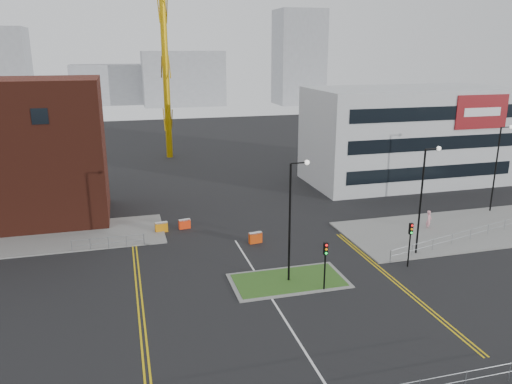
% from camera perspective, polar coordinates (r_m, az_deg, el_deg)
% --- Properties ---
extents(ground, '(200.00, 200.00, 0.00)m').
position_cam_1_polar(ground, '(30.69, 5.09, -16.94)').
color(ground, black).
rests_on(ground, ground).
extents(pavement_left, '(28.00, 8.00, 0.12)m').
position_cam_1_polar(pavement_left, '(50.11, -26.77, -5.11)').
color(pavement_left, slate).
rests_on(pavement_left, ground).
extents(pavement_right, '(24.00, 10.00, 0.12)m').
position_cam_1_polar(pavement_right, '(51.96, 22.87, -3.91)').
color(pavement_right, slate).
rests_on(pavement_right, ground).
extents(island_kerb, '(8.60, 4.60, 0.08)m').
position_cam_1_polar(island_kerb, '(37.81, 3.74, -10.08)').
color(island_kerb, slate).
rests_on(island_kerb, ground).
extents(grass_island, '(8.00, 4.00, 0.12)m').
position_cam_1_polar(grass_island, '(37.80, 3.74, -10.06)').
color(grass_island, '#2B511B').
rests_on(grass_island, ground).
extents(office_block, '(25.00, 12.20, 12.00)m').
position_cam_1_polar(office_block, '(67.04, 16.82, 6.22)').
color(office_block, '#B8BBBD').
rests_on(office_block, ground).
extents(streetlamp_island, '(1.46, 0.36, 9.18)m').
position_cam_1_polar(streetlamp_island, '(35.84, 4.23, -2.30)').
color(streetlamp_island, black).
rests_on(streetlamp_island, ground).
extents(streetlamp_right_near, '(1.46, 0.36, 9.18)m').
position_cam_1_polar(streetlamp_right_near, '(42.85, 18.63, -0.04)').
color(streetlamp_right_near, black).
rests_on(streetlamp_right_near, ground).
extents(streetlamp_right_far, '(1.46, 0.36, 9.18)m').
position_cam_1_polar(streetlamp_right_far, '(57.42, 25.95, 3.12)').
color(streetlamp_right_far, black).
rests_on(streetlamp_right_far, ground).
extents(traffic_light_island, '(0.28, 0.33, 3.65)m').
position_cam_1_polar(traffic_light_island, '(35.72, 7.93, -7.38)').
color(traffic_light_island, black).
rests_on(traffic_light_island, ground).
extents(traffic_light_right, '(0.28, 0.33, 3.65)m').
position_cam_1_polar(traffic_light_right, '(40.94, 17.23, -4.86)').
color(traffic_light_right, black).
rests_on(traffic_light_right, ground).
extents(railing_left, '(6.05, 0.05, 1.10)m').
position_cam_1_polar(railing_left, '(44.99, -16.53, -5.38)').
color(railing_left, gray).
rests_on(railing_left, ground).
extents(railing_right, '(19.05, 5.05, 1.10)m').
position_cam_1_polar(railing_right, '(49.00, 23.34, -4.24)').
color(railing_right, gray).
rests_on(railing_right, ground).
extents(centre_line, '(0.15, 30.00, 0.01)m').
position_cam_1_polar(centre_line, '(32.27, 3.82, -15.09)').
color(centre_line, silver).
rests_on(centre_line, ground).
extents(yellow_left_a, '(0.12, 24.00, 0.01)m').
position_cam_1_polar(yellow_left_a, '(37.90, -13.52, -10.52)').
color(yellow_left_a, gold).
rests_on(yellow_left_a, ground).
extents(yellow_left_b, '(0.12, 24.00, 0.01)m').
position_cam_1_polar(yellow_left_b, '(37.91, -13.06, -10.49)').
color(yellow_left_b, gold).
rests_on(yellow_left_b, ground).
extents(yellow_right_a, '(0.12, 20.00, 0.01)m').
position_cam_1_polar(yellow_right_a, '(39.14, 15.32, -9.77)').
color(yellow_right_a, gold).
rests_on(yellow_right_a, ground).
extents(yellow_right_b, '(0.12, 20.00, 0.01)m').
position_cam_1_polar(yellow_right_b, '(39.28, 15.70, -9.70)').
color(yellow_right_b, gold).
rests_on(yellow_right_b, ground).
extents(skyline_b, '(24.00, 12.00, 16.00)m').
position_cam_1_polar(skyline_b, '(155.47, -8.32, 12.72)').
color(skyline_b, gray).
rests_on(skyline_b, ground).
extents(skyline_c, '(14.00, 12.00, 28.00)m').
position_cam_1_polar(skyline_c, '(158.62, 4.92, 15.05)').
color(skyline_c, gray).
rests_on(skyline_c, ground).
extents(skyline_d, '(30.00, 12.00, 12.00)m').
position_cam_1_polar(skyline_d, '(164.38, -15.11, 11.82)').
color(skyline_d, gray).
rests_on(skyline_d, ground).
extents(pedestrian, '(0.82, 0.78, 1.88)m').
position_cam_1_polar(pedestrian, '(50.43, 19.15, -3.04)').
color(pedestrian, pink).
rests_on(pedestrian, ground).
extents(barrier_left, '(1.20, 0.53, 0.98)m').
position_cam_1_polar(barrier_left, '(47.92, -10.76, -3.92)').
color(barrier_left, orange).
rests_on(barrier_left, ground).
extents(barrier_mid, '(1.15, 0.52, 0.93)m').
position_cam_1_polar(barrier_mid, '(48.48, -8.17, -3.59)').
color(barrier_mid, '#FF370E').
rests_on(barrier_mid, ground).
extents(barrier_right, '(1.23, 0.57, 0.99)m').
position_cam_1_polar(barrier_right, '(44.51, -0.07, -5.20)').
color(barrier_right, '#D3410B').
rests_on(barrier_right, ground).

